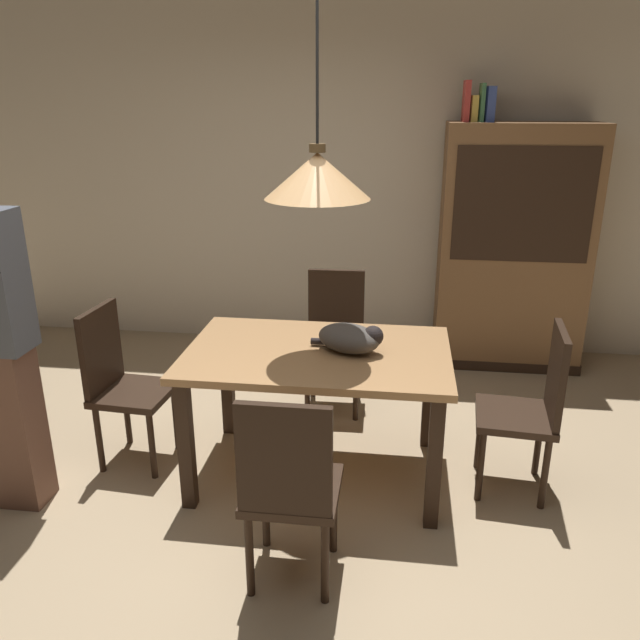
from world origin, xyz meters
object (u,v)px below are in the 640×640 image
hutch_bookcase (512,254)px  book_green_slim (482,103)px  chair_far_back (335,334)px  chair_near_front (289,484)px  chair_right_side (532,404)px  cat_sleeping (351,338)px  book_red_tall (466,101)px  chair_left_side (121,379)px  pendant_lamp (317,175)px  dining_table (318,368)px  book_yellow_short (474,109)px  book_blue_wide (490,104)px

hutch_bookcase → book_green_slim: (-0.32, 0.00, 1.09)m
chair_far_back → chair_near_front: same height
chair_right_side → cat_sleeping: size_ratio=2.28×
chair_far_back → hutch_bookcase: (1.26, 0.89, 0.38)m
hutch_bookcase → book_red_tall: (-0.43, 0.00, 1.10)m
chair_left_side → chair_far_back: same height
hutch_bookcase → chair_right_side: bearing=-94.3°
cat_sleeping → pendant_lamp: bearing=-178.2°
book_red_tall → dining_table: bearing=-115.1°
chair_right_side → cat_sleeping: (-0.95, 0.01, 0.32)m
hutch_bookcase → book_yellow_short: size_ratio=9.25×
chair_far_back → pendant_lamp: 1.45m
chair_near_front → hutch_bookcase: hutch_bookcase is taller
chair_near_front → book_yellow_short: bearing=71.5°
dining_table → chair_near_front: size_ratio=1.51×
dining_table → book_red_tall: size_ratio=5.00×
chair_left_side → chair_right_side: size_ratio=1.00×
chair_far_back → book_yellow_short: book_yellow_short is taller
cat_sleeping → chair_right_side: bearing=-0.8°
dining_table → cat_sleeping: cat_sleeping is taller
dining_table → book_blue_wide: book_blue_wide is taller
hutch_bookcase → book_blue_wide: bearing=179.7°
book_red_tall → cat_sleeping: bearing=-110.4°
chair_right_side → book_red_tall: bearing=99.5°
hutch_bookcase → book_red_tall: 1.18m
hutch_bookcase → dining_table: bearing=-125.5°
book_yellow_short → chair_near_front: bearing=-108.5°
cat_sleeping → book_green_slim: (0.76, 1.77, 1.15)m
dining_table → book_yellow_short: size_ratio=7.00×
hutch_bookcase → book_yellow_short: 1.11m
chair_far_back → cat_sleeping: (0.18, -0.87, 0.32)m
book_yellow_short → pendant_lamp: bearing=-116.6°
chair_far_back → book_green_slim: size_ratio=3.58×
chair_right_side → book_red_tall: 2.33m
chair_left_side → pendant_lamp: bearing=-0.3°
chair_right_side → book_red_tall: (-0.30, 1.78, 1.48)m
book_red_tall → book_yellow_short: 0.08m
chair_right_side → book_blue_wide: size_ratio=3.88×
chair_right_side → book_yellow_short: book_yellow_short is taller
hutch_bookcase → chair_left_side: bearing=-143.6°
chair_near_front → book_blue_wide: 3.18m
chair_near_front → pendant_lamp: (-0.00, 0.88, 1.15)m
chair_left_side → book_green_slim: 3.09m
chair_left_side → chair_far_back: size_ratio=1.00×
cat_sleeping → book_green_slim: size_ratio=1.57×
chair_right_side → book_red_tall: book_red_tall is taller
chair_near_front → hutch_bookcase: bearing=64.5°
book_red_tall → book_green_slim: size_ratio=1.08×
hutch_bookcase → book_yellow_short: (-0.37, 0.00, 1.05)m
cat_sleeping → pendant_lamp: pendant_lamp is taller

